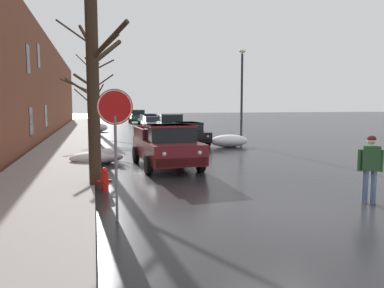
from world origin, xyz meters
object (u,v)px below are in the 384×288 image
bare_tree_at_the_corner (94,80)px  street_lamp_post (242,92)px  sedan_silver_parked_far_down_block (152,123)px  bare_tree_second_along_sidewalk (93,89)px  suv_grey_parked_kerbside_mid (170,124)px  stop_sign_at_corner (115,119)px  sedan_black_parked_kerbside_close (188,133)px  bare_tree_mid_block (93,98)px  fire_hydrant (105,179)px  pickup_truck_maroon_approaching_near_lane (166,146)px  pedestrian_with_coffee (370,164)px  sedan_darkblue_queued_behind_truck (148,120)px  suv_green_at_far_intersection (137,116)px  bare_tree_far_down_block (94,90)px

bare_tree_at_the_corner → street_lamp_post: 13.75m
sedan_silver_parked_far_down_block → street_lamp_post: (3.59, -13.80, 2.56)m
bare_tree_second_along_sidewalk → suv_grey_parked_kerbside_mid: 10.89m
stop_sign_at_corner → street_lamp_post: 16.45m
sedan_black_parked_kerbside_close → suv_grey_parked_kerbside_mid: bearing=89.5°
bare_tree_mid_block → fire_hydrant: bearing=-89.0°
bare_tree_at_the_corner → suv_grey_parked_kerbside_mid: (5.73, 17.16, -2.29)m
pickup_truck_maroon_approaching_near_lane → suv_grey_parked_kerbside_mid: bearing=78.1°
bare_tree_second_along_sidewalk → sedan_silver_parked_far_down_block: size_ratio=1.57×
bare_tree_mid_block → street_lamp_post: (9.05, -6.13, 0.34)m
pedestrian_with_coffee → fire_hydrant: 7.29m
pickup_truck_maroon_approaching_near_lane → sedan_silver_parked_far_down_block: (2.60, 21.06, -0.13)m
suv_grey_parked_kerbside_mid → sedan_darkblue_queued_behind_truck: (0.27, 14.06, -0.24)m
bare_tree_second_along_sidewalk → sedan_black_parked_kerbside_close: (5.73, 2.87, -2.56)m
sedan_darkblue_queued_behind_truck → bare_tree_mid_block: bearing=-112.5°
fire_hydrant → stop_sign_at_corner: stop_sign_at_corner is taller
pedestrian_with_coffee → suv_green_at_far_intersection: bearing=91.7°
sedan_black_parked_kerbside_close → stop_sign_at_corner: (-5.27, -14.69, 1.48)m
sedan_silver_parked_far_down_block → bare_tree_mid_block: bearing=-125.5°
sedan_black_parked_kerbside_close → suv_green_at_far_intersection: size_ratio=0.86×
bare_tree_second_along_sidewalk → pedestrian_with_coffee: (6.85, -11.89, -2.27)m
bare_tree_mid_block → bare_tree_far_down_block: 8.67m
fire_hydrant → street_lamp_post: size_ratio=0.12×
pedestrian_with_coffee → bare_tree_at_the_corner: bearing=151.7°
pickup_truck_maroon_approaching_near_lane → suv_green_at_far_intersection: bearing=85.5°
bare_tree_second_along_sidewalk → sedan_darkblue_queued_behind_truck: bare_tree_second_along_sidewalk is taller
bare_tree_far_down_block → sedan_darkblue_queued_behind_truck: (5.96, 6.05, -3.11)m
suv_grey_parked_kerbside_mid → street_lamp_post: bearing=-64.3°
bare_tree_second_along_sidewalk → sedan_darkblue_queued_behind_truck: (6.05, 22.98, -2.56)m
pickup_truck_maroon_approaching_near_lane → suv_grey_parked_kerbside_mid: (2.95, 14.01, 0.11)m
pickup_truck_maroon_approaching_near_lane → sedan_black_parked_kerbside_close: pickup_truck_maroon_approaching_near_lane is taller
bare_tree_second_along_sidewalk → suv_grey_parked_kerbside_mid: bearing=57.0°
stop_sign_at_corner → street_lamp_post: bearing=58.5°
sedan_darkblue_queued_behind_truck → suv_green_at_far_intersection: (-0.44, 7.46, 0.24)m
sedan_darkblue_queued_behind_truck → pickup_truck_maroon_approaching_near_lane: bearing=-96.5°
bare_tree_far_down_block → street_lamp_post: (8.93, -14.75, -0.55)m
bare_tree_at_the_corner → street_lamp_post: size_ratio=1.08×
pickup_truck_maroon_approaching_near_lane → suv_grey_parked_kerbside_mid: 14.32m
suv_grey_parked_kerbside_mid → fire_hydrant: size_ratio=6.75×
bare_tree_second_along_sidewalk → bare_tree_far_down_block: bearing=89.7°
sedan_darkblue_queued_behind_truck → fire_hydrant: (-5.78, -31.79, -0.40)m
bare_tree_at_the_corner → suv_green_at_far_intersection: bare_tree_at_the_corner is taller
sedan_silver_parked_far_down_block → pickup_truck_maroon_approaching_near_lane: bearing=-97.0°
pickup_truck_maroon_approaching_near_lane → fire_hydrant: bearing=-124.5°
fire_hydrant → stop_sign_at_corner: size_ratio=0.25×
suv_green_at_far_intersection → stop_sign_at_corner: (-5.16, -42.26, 1.24)m
bare_tree_mid_block → suv_green_at_far_intersection: 22.92m
bare_tree_second_along_sidewalk → suv_green_at_far_intersection: size_ratio=1.44×
sedan_silver_parked_far_down_block → pedestrian_with_coffee: (1.41, -27.87, 0.28)m
sedan_black_parked_kerbside_close → suv_green_at_far_intersection: bearing=90.2°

